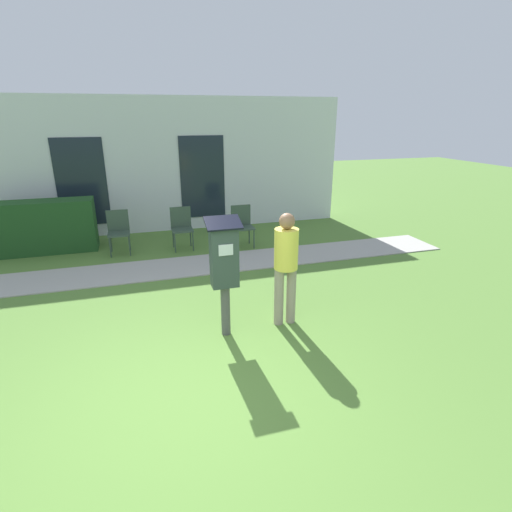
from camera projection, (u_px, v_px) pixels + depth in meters
ground_plane at (181, 406)px, 4.02m from camera, size 40.00×40.00×0.00m
sidewalk at (156, 269)px, 7.54m from camera, size 12.00×1.10×0.02m
building_facade at (143, 167)px, 9.55m from camera, size 10.00×0.26×3.20m
parking_meter at (224, 262)px, 5.02m from camera, size 0.44×0.31×1.59m
person_standing at (286, 261)px, 5.33m from camera, size 0.32×0.32×1.58m
outdoor_chair_left at (118, 228)px, 8.33m from camera, size 0.44×0.44×0.90m
outdoor_chair_middle at (182, 225)px, 8.61m from camera, size 0.44×0.44×0.90m
outdoor_chair_right at (242, 223)px, 8.79m from camera, size 0.44×0.44×0.90m
hedge_row at (40, 227)px, 8.34m from camera, size 2.21×0.60×1.10m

